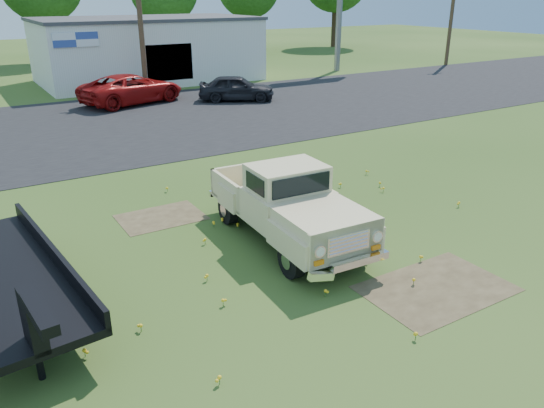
{
  "coord_description": "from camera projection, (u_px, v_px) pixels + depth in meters",
  "views": [
    {
      "loc": [
        -6.32,
        -9.29,
        5.65
      ],
      "look_at": [
        -0.01,
        1.0,
        0.83
      ],
      "focal_mm": 35.0,
      "sensor_mm": 36.0,
      "label": 1
    }
  ],
  "objects": [
    {
      "name": "ground",
      "position": [
        294.0,
        250.0,
        12.51
      ],
      "size": [
        140.0,
        140.0,
        0.0
      ],
      "primitive_type": "plane",
      "color": "#2C4A17",
      "rests_on": "ground"
    },
    {
      "name": "dirt_patch_b",
      "position": [
        161.0,
        217.0,
        14.31
      ],
      "size": [
        2.2,
        1.6,
        0.01
      ],
      "primitive_type": "cube",
      "color": "#473C26",
      "rests_on": "ground"
    },
    {
      "name": "dark_sedan",
      "position": [
        236.0,
        88.0,
        29.49
      ],
      "size": [
        4.44,
        3.49,
        1.41
      ],
      "primitive_type": "imported",
      "rotation": [
        0.0,
        0.0,
        1.06
      ],
      "color": "black",
      "rests_on": "ground"
    },
    {
      "name": "red_pickup",
      "position": [
        132.0,
        89.0,
        28.74
      ],
      "size": [
        6.18,
        4.11,
        1.58
      ],
      "primitive_type": "imported",
      "rotation": [
        0.0,
        0.0,
        1.86
      ],
      "color": "#9C0F0E",
      "rests_on": "ground"
    },
    {
      "name": "utility_pole_east",
      "position": [
        453.0,
        7.0,
        42.79
      ],
      "size": [
        1.6,
        0.3,
        9.0
      ],
      "color": "#3E311D",
      "rests_on": "ground"
    },
    {
      "name": "dirt_patch_a",
      "position": [
        436.0,
        289.0,
        10.87
      ],
      "size": [
        3.0,
        2.0,
        0.01
      ],
      "primitive_type": "cube",
      "color": "#473C26",
      "rests_on": "ground"
    },
    {
      "name": "asphalt_lot",
      "position": [
        114.0,
        125.0,
        24.39
      ],
      "size": [
        90.0,
        14.0,
        0.02
      ],
      "primitive_type": "cube",
      "color": "black",
      "rests_on": "ground"
    },
    {
      "name": "vintage_pickup_truck",
      "position": [
        287.0,
        203.0,
        12.66
      ],
      "size": [
        2.32,
        5.41,
        1.93
      ],
      "primitive_type": null,
      "rotation": [
        0.0,
        0.0,
        -0.05
      ],
      "color": "#CEB78A",
      "rests_on": "ground"
    },
    {
      "name": "commercial_building",
      "position": [
        148.0,
        49.0,
        36.02
      ],
      "size": [
        14.2,
        8.2,
        4.15
      ],
      "color": "silver",
      "rests_on": "ground"
    },
    {
      "name": "utility_pole_mid",
      "position": [
        140.0,
        12.0,
        30.17
      ],
      "size": [
        1.6,
        0.3,
        9.0
      ],
      "color": "#3E311D",
      "rests_on": "ground"
    }
  ]
}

